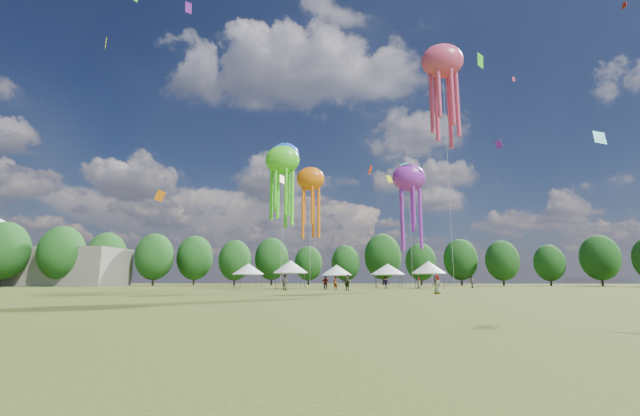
{
  "coord_description": "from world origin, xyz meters",
  "views": [
    {
      "loc": [
        -0.51,
        -12.62,
        1.2
      ],
      "look_at": [
        -3.27,
        15.0,
        6.0
      ],
      "focal_mm": 23.54,
      "sensor_mm": 36.0,
      "label": 1
    }
  ],
  "objects": [
    {
      "name": "spectator_near",
      "position": [
        -9.84,
        37.96,
        0.95
      ],
      "size": [
        1.16,
        1.09,
        1.9
      ],
      "primitive_type": "imported",
      "rotation": [
        0.0,
        0.0,
        2.6
      ],
      "color": "gray",
      "rests_on": "ground"
    },
    {
      "name": "small_kites",
      "position": [
        -2.63,
        41.34,
        30.2
      ],
      "size": [
        72.9,
        51.95,
        43.62
      ],
      "color": "#4EEF27",
      "rests_on": "ground"
    },
    {
      "name": "hangar",
      "position": [
        -72.0,
        72.0,
        4.0
      ],
      "size": [
        40.0,
        12.0,
        8.0
      ],
      "primitive_type": "cube",
      "color": "gray",
      "rests_on": "ground"
    },
    {
      "name": "treeline",
      "position": [
        -3.87,
        62.51,
        6.54
      ],
      "size": [
        201.57,
        95.24,
        13.43
      ],
      "color": "#38281C",
      "rests_on": "ground"
    },
    {
      "name": "spectators_far",
      "position": [
        3.35,
        44.55,
        0.9
      ],
      "size": [
        22.38,
        31.04,
        1.89
      ],
      "color": "gray",
      "rests_on": "ground"
    },
    {
      "name": "show_kites",
      "position": [
        -1.79,
        37.43,
        16.96
      ],
      "size": [
        25.23,
        15.51,
        28.31
      ],
      "color": "#4EEF27",
      "rests_on": "ground"
    },
    {
      "name": "festival_tents",
      "position": [
        -4.77,
        54.62,
        3.07
      ],
      "size": [
        34.29,
        11.23,
        4.25
      ],
      "color": "#47474C",
      "rests_on": "ground"
    },
    {
      "name": "ground",
      "position": [
        0.0,
        0.0,
        0.0
      ],
      "size": [
        300.0,
        300.0,
        0.0
      ],
      "primitive_type": "plane",
      "color": "#384416",
      "rests_on": "ground"
    }
  ]
}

